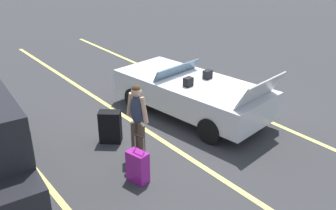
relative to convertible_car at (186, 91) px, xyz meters
name	(u,v)px	position (x,y,z in m)	size (l,w,h in m)	color
ground_plane	(191,114)	(-0.20, -0.03, -0.59)	(80.00, 80.00, 0.00)	#333335
lot_line_near	(224,102)	(-0.20, -1.29, -0.59)	(18.00, 0.12, 0.01)	#EAE066
lot_line_mid	(146,130)	(-0.20, 1.41, -0.59)	(18.00, 0.12, 0.01)	#EAE066
lot_line_far	(35,170)	(-0.20, 4.11, -0.59)	(18.00, 0.12, 0.01)	#EAE066
convertible_car	(186,91)	(0.00, 0.00, 0.00)	(4.38, 2.29, 1.51)	silver
suitcase_large_black	(110,127)	(-0.15, 2.34, -0.22)	(0.53, 0.55, 0.74)	black
suitcase_medium_bright	(138,167)	(-1.78, 2.70, -0.28)	(0.44, 0.32, 0.94)	#991E8C
traveler_person	(137,119)	(-1.15, 2.26, 0.34)	(0.61, 0.27, 1.65)	#4C3F2D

